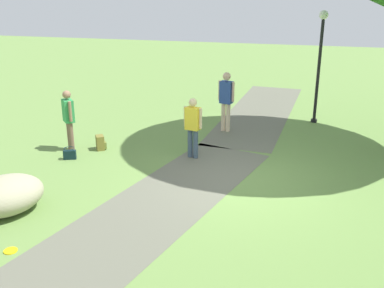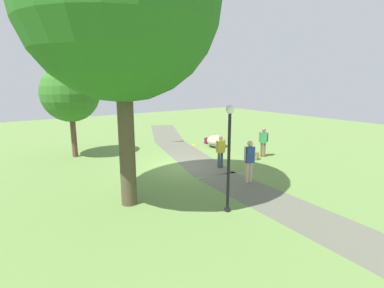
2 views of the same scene
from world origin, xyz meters
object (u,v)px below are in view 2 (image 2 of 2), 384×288
at_px(man_near_boulder, 220,150).
at_px(backpack_by_boulder, 207,141).
at_px(lawn_boulder, 216,141).
at_px(lamp_post, 229,147).
at_px(passerby_on_path, 249,158).
at_px(young_tree_near_path, 70,93).
at_px(handbag_on_grass, 251,153).
at_px(frisbee_on_grass, 194,145).
at_px(spare_backpack_on_lawn, 256,156).
at_px(woman_with_handbag, 263,140).

height_order(man_near_boulder, backpack_by_boulder, man_near_boulder).
xyz_separation_m(lawn_boulder, backpack_by_boulder, (1.08, -0.06, -0.18)).
height_order(lamp_post, passerby_on_path, lamp_post).
bearing_deg(passerby_on_path, young_tree_near_path, 29.19).
distance_m(lamp_post, handbag_on_grass, 8.15).
relative_size(young_tree_near_path, backpack_by_boulder, 12.86).
distance_m(backpack_by_boulder, frisbee_on_grass, 0.98).
relative_size(lawn_boulder, man_near_boulder, 1.20).
xyz_separation_m(man_near_boulder, passerby_on_path, (-2.39, 0.44, 0.15)).
height_order(passerby_on_path, frisbee_on_grass, passerby_on_path).
distance_m(lamp_post, frisbee_on_grass, 10.64).
xyz_separation_m(handbag_on_grass, backpack_by_boulder, (4.02, 0.13, 0.05)).
distance_m(lamp_post, passerby_on_path, 3.30).
relative_size(lawn_boulder, backpack_by_boulder, 4.79).
bearing_deg(spare_backpack_on_lawn, man_near_boulder, 90.82).
relative_size(lamp_post, passerby_on_path, 1.94).
bearing_deg(handbag_on_grass, lamp_post, 128.60).
relative_size(spare_backpack_on_lawn, frisbee_on_grass, 1.71).
distance_m(young_tree_near_path, backpack_by_boulder, 9.08).
height_order(passerby_on_path, spare_backpack_on_lawn, passerby_on_path).
distance_m(woman_with_handbag, spare_backpack_on_lawn, 1.11).
distance_m(man_near_boulder, handbag_on_grass, 3.29).
xyz_separation_m(lawn_boulder, handbag_on_grass, (-2.94, -0.19, -0.24)).
height_order(lawn_boulder, frisbee_on_grass, lawn_boulder).
xyz_separation_m(lamp_post, man_near_boulder, (4.03, -3.09, -1.27)).
relative_size(lawn_boulder, spare_backpack_on_lawn, 4.79).
bearing_deg(backpack_by_boulder, young_tree_near_path, 79.83).
relative_size(man_near_boulder, backpack_by_boulder, 3.98).
bearing_deg(lawn_boulder, man_near_boulder, 143.03).
relative_size(man_near_boulder, handbag_on_grass, 4.63).
bearing_deg(handbag_on_grass, young_tree_near_path, 56.84).
relative_size(backpack_by_boulder, spare_backpack_on_lawn, 1.00).
distance_m(woman_with_handbag, handbag_on_grass, 1.08).
xyz_separation_m(woman_with_handbag, handbag_on_grass, (0.64, 0.29, -0.82)).
height_order(lamp_post, backpack_by_boulder, lamp_post).
distance_m(woman_with_handbag, passerby_on_path, 4.64).
bearing_deg(man_near_boulder, handbag_on_grass, -73.75).
relative_size(woman_with_handbag, backpack_by_boulder, 4.15).
bearing_deg(young_tree_near_path, handbag_on_grass, -123.16).
distance_m(woman_with_handbag, man_near_boulder, 3.37).
height_order(handbag_on_grass, backpack_by_boulder, backpack_by_boulder).
relative_size(handbag_on_grass, backpack_by_boulder, 0.86).
xyz_separation_m(lamp_post, lawn_boulder, (7.86, -5.98, -1.80)).
bearing_deg(handbag_on_grass, lawn_boulder, 3.64).
height_order(woman_with_handbag, frisbee_on_grass, woman_with_handbag).
xyz_separation_m(handbag_on_grass, spare_backpack_on_lawn, (-0.86, 0.48, 0.05)).
relative_size(lawn_boulder, frisbee_on_grass, 8.21).
distance_m(handbag_on_grass, spare_backpack_on_lawn, 0.98).
bearing_deg(lawn_boulder, young_tree_near_path, 72.67).
bearing_deg(man_near_boulder, spare_backpack_on_lawn, -89.18).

